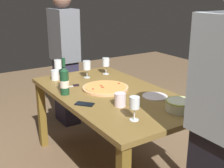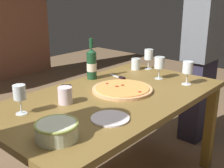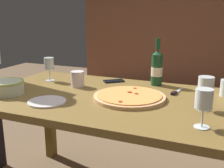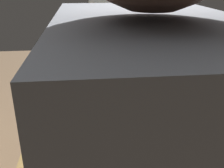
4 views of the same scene
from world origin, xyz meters
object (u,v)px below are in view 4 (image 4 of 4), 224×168
wine_glass_far_right (127,52)px  cup_ceramic (124,71)px  wine_bottle (179,86)px  wine_glass_near_pizza (186,142)px  pizza (114,101)px  side_plate (75,79)px  wine_glass_by_bottle (118,121)px  dining_table (112,108)px  serving_bowl (81,61)px  wine_glass_far_left (63,125)px  cup_amber (193,144)px  cell_phone (158,85)px  person_host (102,35)px  pizza_knife (160,119)px

wine_glass_far_right → cup_ceramic: size_ratio=1.63×
wine_bottle → wine_glass_near_pizza: wine_bottle is taller
pizza → side_plate: pizza is taller
wine_glass_by_bottle → dining_table: bearing=176.4°
dining_table → serving_bowl: size_ratio=7.72×
wine_glass_by_bottle → wine_glass_far_left: same height
cup_amber → cell_phone: bearing=175.0°
dining_table → wine_glass_by_bottle: bearing=-3.6°
serving_bowl → wine_glass_by_bottle: 1.15m
cup_ceramic → wine_glass_far_left: bearing=-24.8°
wine_glass_far_left → serving_bowl: bearing=176.5°
cup_amber → wine_glass_by_bottle: bearing=-108.7°
dining_table → person_host: size_ratio=0.92×
cell_phone → side_plate: bearing=124.4°
cup_amber → person_host: (-1.80, -0.25, 0.08)m
cell_phone → pizza_knife: pizza_knife is taller
wine_glass_far_right → pizza: bearing=-15.1°
cell_phone → person_host: bearing=66.8°
pizza → side_plate: 0.47m
side_plate → cell_phone: bearing=74.2°
dining_table → cup_amber: cup_amber is taller
wine_glass_far_right → side_plate: (0.27, -0.42, -0.12)m
pizza_knife → pizza: bearing=-136.3°
serving_bowl → wine_glass_far_left: 1.15m
cup_ceramic → pizza_knife: (0.63, 0.10, -0.05)m
dining_table → pizza: bearing=0.6°
pizza_knife → side_plate: bearing=-143.8°
wine_glass_near_pizza → cup_ceramic: bearing=-175.5°
pizza → wine_glass_far_left: (0.42, -0.27, 0.11)m
serving_bowl → wine_glass_by_bottle: size_ratio=1.19×
wine_glass_near_pizza → wine_glass_far_right: (-1.28, -0.02, -0.00)m
dining_table → side_plate: bearing=-140.3°
side_plate → cell_phone: 0.60m
cup_amber → cup_ceramic: bearing=-170.7°
wine_glass_near_pizza → person_host: bearing=-174.7°
cup_amber → person_host: person_host is taller
side_plate → cup_amber: bearing=29.2°
person_host → cell_phone: bearing=17.6°
wine_bottle → pizza_knife: size_ratio=1.87×
serving_bowl → cell_phone: 0.72m
serving_bowl → wine_glass_far_right: 0.39m
pizza → person_host: (-1.29, 0.02, 0.12)m
wine_bottle → cup_ceramic: wine_bottle is taller
side_plate → dining_table: bearing=39.7°
person_host → dining_table: bearing=-0.0°
wine_glass_far_right → person_host: person_host is taller
wine_bottle → person_host: size_ratio=0.18×
wine_bottle → wine_glass_by_bottle: bearing=-49.0°
cell_phone → wine_glass_far_left: bearing=-172.1°
pizza_knife → wine_glass_far_left: bearing=-67.9°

